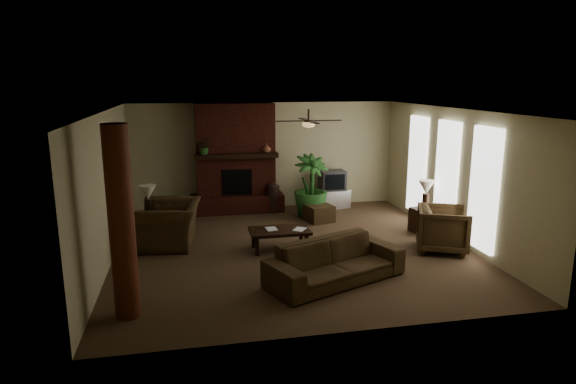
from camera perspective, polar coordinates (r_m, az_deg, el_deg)
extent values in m
plane|color=brown|center=(10.16, 0.45, -6.56)|extent=(7.00, 7.00, 0.00)
plane|color=silver|center=(9.60, 0.48, 9.42)|extent=(7.00, 7.00, 0.00)
plane|color=tan|center=(13.17, -2.69, 4.20)|extent=(7.00, 0.00, 7.00)
plane|color=tan|center=(6.50, 6.87, -4.89)|extent=(7.00, 0.00, 7.00)
plane|color=tan|center=(9.70, -20.21, 0.30)|extent=(0.00, 7.00, 7.00)
plane|color=tan|center=(11.04, 18.55, 1.87)|extent=(0.00, 7.00, 7.00)
cube|color=#511F15|center=(12.83, -6.06, 3.91)|extent=(2.00, 0.50, 2.80)
cube|color=#511F15|center=(12.97, -5.89, -1.29)|extent=(2.40, 0.70, 0.45)
cube|color=black|center=(12.68, -5.88, 1.15)|extent=(0.75, 0.04, 0.65)
cube|color=black|center=(12.54, -5.94, 4.17)|extent=(2.10, 0.28, 0.12)
cube|color=white|center=(12.41, 14.69, 3.03)|extent=(0.08, 0.85, 2.35)
cube|color=white|center=(11.19, 17.81, 1.80)|extent=(0.08, 0.85, 2.35)
cube|color=white|center=(10.02, 21.66, 0.28)|extent=(0.08, 0.85, 2.35)
cylinder|color=brown|center=(7.31, -18.66, -3.49)|extent=(0.36, 0.36, 2.80)
cube|color=black|center=(11.51, -18.50, 0.52)|extent=(0.10, 1.00, 2.10)
cylinder|color=#322216|center=(9.99, 2.39, 8.85)|extent=(0.04, 0.04, 0.24)
cylinder|color=#322216|center=(10.00, 2.39, 8.16)|extent=(0.20, 0.20, 0.06)
ellipsoid|color=#F2BF72|center=(10.00, 2.38, 7.82)|extent=(0.26, 0.26, 0.14)
cube|color=black|center=(10.10, 4.61, 8.24)|extent=(0.55, 0.12, 0.01)
cube|color=black|center=(9.91, 0.12, 8.19)|extent=(0.55, 0.12, 0.01)
cube|color=black|center=(10.38, 1.85, 8.40)|extent=(0.12, 0.55, 0.01)
cube|color=black|center=(9.61, 2.96, 8.03)|extent=(0.12, 0.55, 0.01)
imported|color=#42311C|center=(8.47, 5.50, -7.23)|extent=(2.51, 1.59, 0.95)
imported|color=#42311C|center=(10.51, -13.55, -2.81)|extent=(1.07, 1.49, 1.21)
imported|color=#42311C|center=(10.38, 17.47, -3.87)|extent=(1.21, 1.24, 0.99)
cube|color=black|center=(9.97, -0.97, -4.50)|extent=(1.20, 0.70, 0.06)
cube|color=black|center=(9.73, -3.61, -6.31)|extent=(0.07, 0.07, 0.37)
cube|color=black|center=(9.91, 2.16, -5.94)|extent=(0.07, 0.07, 0.37)
cube|color=black|center=(10.20, -4.00, -5.40)|extent=(0.07, 0.07, 0.37)
cube|color=black|center=(10.37, 1.51, -5.07)|extent=(0.07, 0.07, 0.37)
cube|color=#42311C|center=(12.06, 3.58, -2.45)|extent=(0.73, 0.73, 0.40)
cube|color=silver|center=(13.33, 5.18, -0.77)|extent=(0.95, 0.70, 0.50)
cube|color=#3D3D3F|center=(13.21, 5.13, 1.37)|extent=(0.66, 0.51, 0.52)
cube|color=black|center=(12.96, 5.46, 1.14)|extent=(0.52, 0.04, 0.40)
cylinder|color=#301F1B|center=(12.85, -1.75, -0.79)|extent=(0.34, 0.34, 0.70)
sphere|color=#301F1B|center=(12.79, -1.76, 0.30)|extent=(0.34, 0.34, 0.34)
imported|color=#295923|center=(12.40, 2.61, -0.87)|extent=(1.28, 1.75, 0.88)
cube|color=black|center=(10.97, -15.35, -4.04)|extent=(0.56, 0.56, 0.55)
cylinder|color=#322216|center=(10.91, -15.78, -1.71)|extent=(0.14, 0.14, 0.35)
cone|color=beige|center=(10.83, -15.88, -0.04)|extent=(0.37, 0.37, 0.30)
cube|color=black|center=(11.55, 15.41, -3.19)|extent=(0.59, 0.59, 0.55)
cylinder|color=#322216|center=(11.43, 15.58, -1.04)|extent=(0.17, 0.17, 0.35)
cone|color=beige|center=(11.36, 15.68, 0.55)|extent=(0.45, 0.45, 0.30)
imported|color=#295923|center=(12.44, -9.61, 5.04)|extent=(0.48, 0.51, 0.33)
imported|color=brown|center=(12.63, -2.49, 5.07)|extent=(0.22, 0.23, 0.22)
imported|color=#999999|center=(9.87, -2.55, -3.64)|extent=(0.22, 0.04, 0.29)
imported|color=#999999|center=(9.92, 0.76, -3.54)|extent=(0.19, 0.14, 0.29)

